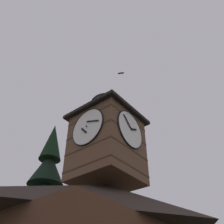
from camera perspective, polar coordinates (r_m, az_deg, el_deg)
clock_tower at (r=18.61m, az=-1.15°, el=-6.54°), size 4.82×4.82×7.92m
pine_tree_behind at (r=21.41m, az=-16.11°, el=-22.84°), size 6.21×6.21×15.32m
moon at (r=48.99m, az=-14.53°, el=-23.17°), size 1.94×1.94×1.94m
flying_bird_high at (r=22.26m, az=2.03°, el=8.72°), size 0.37×0.52×0.11m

